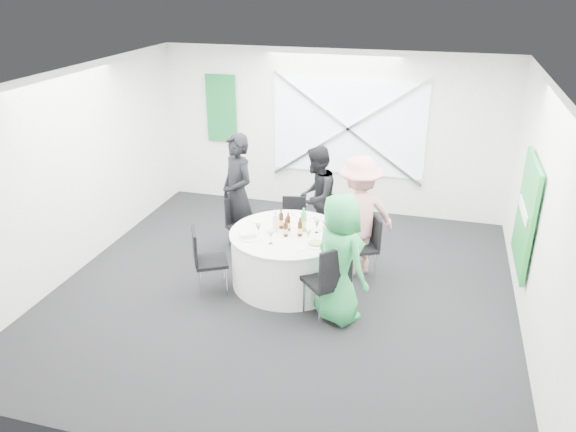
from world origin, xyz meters
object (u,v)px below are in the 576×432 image
(person_woman_green, at_px, (340,259))
(chair_front_left, at_px, (204,256))
(chair_back_right, at_px, (367,242))
(person_woman_pink, at_px, (358,216))
(banquet_table, at_px, (288,258))
(green_water_bottle, at_px, (304,222))
(person_man_back_left, at_px, (238,193))
(chair_back, at_px, (294,220))
(clear_water_bottle, at_px, (276,223))
(chair_back_left, at_px, (240,221))
(person_man_back, at_px, (316,197))
(chair_front_right, at_px, (330,277))

(person_woman_green, bearing_deg, chair_front_left, 34.72)
(chair_back_right, xyz_separation_m, person_woman_pink, (-0.15, 0.08, 0.34))
(banquet_table, xyz_separation_m, green_water_bottle, (0.19, 0.10, 0.51))
(person_man_back_left, bearing_deg, chair_front_left, -50.14)
(chair_front_left, height_order, person_man_back_left, person_man_back_left)
(chair_back, relative_size, clear_water_bottle, 2.69)
(chair_front_left, bearing_deg, person_woman_pink, -86.86)
(banquet_table, bearing_deg, chair_back_left, 142.34)
(banquet_table, height_order, chair_back_left, chair_back_left)
(chair_back_left, xyz_separation_m, person_man_back_left, (-0.04, 0.07, 0.41))
(chair_back, height_order, chair_back_right, chair_back_right)
(chair_back, bearing_deg, person_man_back_left, -177.59)
(chair_back_right, relative_size, person_woman_pink, 0.52)
(person_woman_pink, relative_size, person_woman_green, 1.04)
(chair_front_left, relative_size, person_man_back_left, 0.50)
(clear_water_bottle, bearing_deg, person_woman_pink, 31.06)
(green_water_bottle, bearing_deg, chair_back, 112.67)
(person_woman_green, bearing_deg, chair_back_right, -59.88)
(chair_back, xyz_separation_m, chair_back_right, (1.19, -0.50, 0.03))
(chair_front_left, bearing_deg, chair_back_right, -90.65)
(chair_back_left, xyz_separation_m, person_man_back, (1.06, 0.51, 0.30))
(chair_back_right, xyz_separation_m, chair_front_right, (-0.27, -1.25, 0.09))
(person_man_back, height_order, green_water_bottle, person_man_back)
(banquet_table, height_order, chair_back_right, chair_back_right)
(banquet_table, bearing_deg, chair_back, 100.74)
(person_woman_pink, xyz_separation_m, green_water_bottle, (-0.66, -0.49, 0.04))
(chair_back, xyz_separation_m, chair_front_right, (0.91, -1.75, 0.12))
(person_woman_green, bearing_deg, person_woman_pink, -52.42)
(chair_back_left, relative_size, green_water_bottle, 2.56)
(banquet_table, relative_size, chair_back, 1.88)
(chair_back, distance_m, chair_front_right, 1.98)
(clear_water_bottle, bearing_deg, person_man_back, 78.34)
(chair_back_left, bearing_deg, person_woman_pink, -57.28)
(chair_back_right, distance_m, green_water_bottle, 0.98)
(banquet_table, bearing_deg, clear_water_bottle, -172.75)
(chair_back_left, distance_m, green_water_bottle, 1.38)
(chair_back_left, xyz_separation_m, green_water_bottle, (1.15, -0.65, 0.40))
(person_woman_pink, bearing_deg, chair_back_left, -39.72)
(chair_back_right, bearing_deg, chair_back, -139.75)
(chair_back_right, bearing_deg, clear_water_bottle, -92.51)
(chair_back, distance_m, person_woman_green, 1.98)
(person_man_back, bearing_deg, person_woman_green, 25.14)
(chair_back_right, xyz_separation_m, person_woman_green, (-0.18, -1.17, 0.30))
(green_water_bottle, relative_size, clear_water_bottle, 1.08)
(chair_back_right, bearing_deg, person_man_back, -156.71)
(chair_front_left, bearing_deg, banquet_table, -90.00)
(person_man_back, height_order, person_woman_green, person_woman_green)
(person_woman_green, bearing_deg, chair_front_right, 80.36)
(chair_front_left, bearing_deg, chair_front_right, -125.39)
(chair_front_right, relative_size, person_woman_pink, 0.60)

